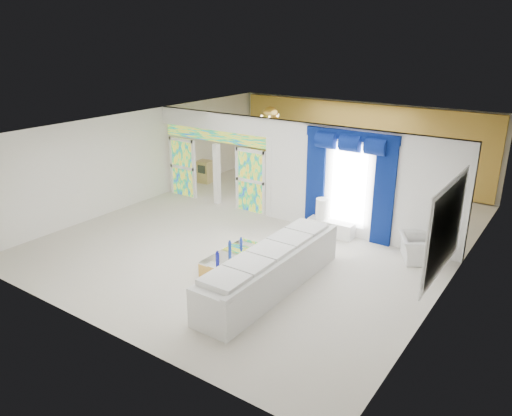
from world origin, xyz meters
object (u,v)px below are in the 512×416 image
Objects in this scene: coffee_table at (231,260)px; white_sofa at (272,271)px; grand_piano at (281,174)px; console_table at (331,228)px; armchair at (417,248)px.

white_sofa is at bearing -12.53° from coffee_table.
coffee_table is (-1.35, 0.30, -0.23)m from white_sofa.
coffee_table is 0.94× the size of grand_piano.
grand_piano reaches higher than white_sofa.
console_table is at bearing -42.87° from grand_piano.
console_table is 1.34× the size of armchair.
white_sofa is at bearing -85.38° from console_table.
grand_piano is (-6.08, 3.35, 0.15)m from armchair.
white_sofa is 2.57× the size of coffee_table.
coffee_table is at bearing -108.54° from console_table.
grand_piano reaches higher than console_table.
console_table is (1.07, 3.19, 0.03)m from coffee_table.
coffee_table is 4.62m from armchair.
console_table is 0.71× the size of grand_piano.
armchair is at bearing 56.75° from white_sofa.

